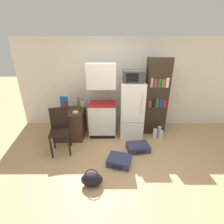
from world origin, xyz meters
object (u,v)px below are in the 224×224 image
at_px(refrigerator, 132,110).
at_px(bottle_clear_short, 83,104).
at_px(microwave, 133,76).
at_px(bottle_amber_beer, 58,112).
at_px(handbag, 92,179).
at_px(bookshelf, 156,97).
at_px(side_table, 71,123).
at_px(water_bottle_back, 155,133).
at_px(suitcase_large_flat, 120,160).
at_px(bottle_olive_oil, 79,104).
at_px(suitcase_small_flat, 138,147).
at_px(water_bottle_front, 159,131).
at_px(chair, 60,126).
at_px(bottle_ketchup_red, 66,106).
at_px(water_bottle_middle, 161,135).
at_px(bowl, 76,112).
at_px(cereal_box, 64,102).
at_px(kitchen_hutch, 103,104).

xyz_separation_m(refrigerator, bottle_clear_short, (-1.30, 0.23, 0.09)).
height_order(microwave, bottle_amber_beer, microwave).
bearing_deg(handbag, bookshelf, 51.61).
bearing_deg(handbag, bottle_amber_beer, 124.38).
relative_size(side_table, water_bottle_back, 2.33).
bearing_deg(suitcase_large_flat, bookshelf, 69.14).
bearing_deg(suitcase_large_flat, bottle_olive_oil, 144.95).
relative_size(suitcase_small_flat, water_bottle_front, 1.60).
bearing_deg(chair, suitcase_large_flat, -32.84).
xyz_separation_m(bookshelf, bottle_ketchup_red, (-2.35, -0.12, -0.20)).
bearing_deg(bottle_amber_beer, bookshelf, 11.07).
bearing_deg(bottle_clear_short, bookshelf, -2.15).
bearing_deg(water_bottle_front, suitcase_large_flat, -135.47).
bearing_deg(bottle_ketchup_red, handbag, -63.70).
bearing_deg(water_bottle_middle, bowl, 178.27).
height_order(bottle_clear_short, water_bottle_front, bottle_clear_short).
distance_m(suitcase_large_flat, suitcase_small_flat, 0.64).
relative_size(bottle_amber_beer, chair, 0.17).
height_order(refrigerator, handbag, refrigerator).
xyz_separation_m(suitcase_large_flat, water_bottle_back, (0.96, 0.97, 0.07)).
bearing_deg(suitcase_small_flat, water_bottle_back, 37.04).
relative_size(cereal_box, water_bottle_front, 0.90).
bearing_deg(microwave, bookshelf, 13.30).
relative_size(microwave, water_bottle_middle, 1.55).
height_order(microwave, water_bottle_middle, microwave).
distance_m(kitchen_hutch, bowl, 0.70).
distance_m(kitchen_hutch, water_bottle_back, 1.55).
distance_m(cereal_box, water_bottle_middle, 2.68).
height_order(bowl, chair, chair).
xyz_separation_m(side_table, suitcase_large_flat, (1.22, -1.12, -0.28)).
relative_size(bookshelf, chair, 1.99).
distance_m(microwave, handbag, 2.39).
relative_size(bottle_ketchup_red, water_bottle_back, 0.60).
bearing_deg(bottle_ketchup_red, refrigerator, -1.22).
bearing_deg(bookshelf, water_bottle_back, -96.32).
relative_size(refrigerator, water_bottle_middle, 4.60).
distance_m(kitchen_hutch, suitcase_large_flat, 1.50).
height_order(bottle_ketchup_red, suitcase_small_flat, bottle_ketchup_red).
relative_size(side_table, suitcase_small_flat, 1.44).
bearing_deg(bowl, refrigerator, 8.52).
bearing_deg(bottle_olive_oil, water_bottle_back, -7.84).
bearing_deg(microwave, suitcase_large_flat, -106.59).
bearing_deg(water_bottle_back, microwave, 159.99).
xyz_separation_m(bottle_ketchup_red, chair, (0.07, -0.75, -0.19)).
bearing_deg(cereal_box, bookshelf, -1.06).
height_order(bottle_amber_beer, suitcase_small_flat, bottle_amber_beer).
distance_m(refrigerator, suitcase_large_flat, 1.40).
height_order(bottle_clear_short, cereal_box, cereal_box).
distance_m(chair, suitcase_small_flat, 1.81).
xyz_separation_m(bottle_amber_beer, cereal_box, (0.01, 0.52, 0.08)).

